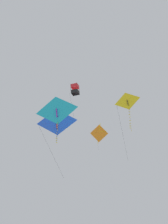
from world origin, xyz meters
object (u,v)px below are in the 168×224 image
object	(u,v)px
kite_diamond_near_right	(99,133)
kite_box_upper_right	(75,90)
kite_delta_low_drifter	(57,123)
kite_delta_far_centre	(57,111)
kite_delta_near_left	(127,102)

from	to	relation	value
kite_diamond_near_right	kite_box_upper_right	world-z (taller)	kite_box_upper_right
kite_diamond_near_right	kite_delta_low_drifter	world-z (taller)	kite_diamond_near_right
kite_delta_low_drifter	kite_diamond_near_right	bearing A→B (deg)	65.73
kite_delta_low_drifter	kite_delta_far_centre	world-z (taller)	kite_delta_low_drifter
kite_delta_far_centre	kite_delta_near_left	size ratio (longest dim) A/B	1.04
kite_delta_near_left	kite_box_upper_right	bearing A→B (deg)	-157.96
kite_delta_near_left	kite_diamond_near_right	bearing A→B (deg)	136.44
kite_delta_far_centre	kite_delta_near_left	xyz separation A→B (m)	(-0.12, 7.83, 2.45)
kite_delta_far_centre	kite_delta_low_drifter	bearing A→B (deg)	109.86
kite_diamond_near_right	kite_delta_low_drifter	distance (m)	9.23
kite_box_upper_right	kite_delta_far_centre	size ratio (longest dim) A/B	0.57
kite_diamond_near_right	kite_box_upper_right	size ratio (longest dim) A/B	0.84
kite_delta_far_centre	kite_box_upper_right	bearing A→B (deg)	68.30
kite_delta_low_drifter	kite_delta_near_left	bearing A→B (deg)	3.28
kite_diamond_near_right	kite_delta_far_centre	xyz separation A→B (m)	(8.71, -6.74, -3.24)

